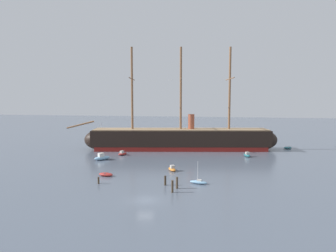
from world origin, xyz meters
The scene contains 15 objects.
ground_plane centered at (0.00, 0.00, 0.00)m, with size 400.00×400.00×0.00m, color slate.
tall_ship centered at (-0.48, 45.65, 3.28)m, with size 62.31×17.01×30.11m.
dinghy_foreground_left centered at (-11.12, 12.53, 0.35)m, with size 3.09×1.63×0.70m.
sailboat_foreground_right centered at (7.38, 10.21, 0.35)m, with size 3.34×1.65×4.17m.
motorboat_near_centre centered at (1.15, 19.12, 0.44)m, with size 2.51×3.19×1.24m.
motorboat_mid_left centered at (-17.92, 27.45, 0.61)m, with size 4.02×4.28×1.75m.
motorboat_alongside_bow centered at (-14.83, 34.27, 0.43)m, with size 2.35×3.17×1.23m.
motorboat_alongside_stern centered at (18.18, 37.84, 0.45)m, with size 2.07×3.30×1.29m.
sailboat_far_left centered at (-28.64, 54.49, 0.57)m, with size 4.21×5.15×6.75m.
dinghy_far_right centered at (31.37, 52.63, 0.31)m, with size 2.87×1.99×0.62m.
mooring_piling_nearest centered at (3.93, 6.76, 1.01)m, with size 0.40×0.40×2.02m, color #4C3D2D.
mooring_piling_left_pair centered at (-10.49, 7.25, 0.61)m, with size 0.33×0.33×1.22m, color #423323.
mooring_piling_right_pair centered at (3.50, 4.43, 1.01)m, with size 0.36×0.36×2.03m, color #423323.
mooring_piling_midwater centered at (1.60, 8.34, 0.86)m, with size 0.37×0.37×1.72m, color #382B1E.
seagull_in_flight centered at (0.62, 19.72, 19.22)m, with size 1.07×0.83×0.14m.
Camera 1 is at (11.09, -44.17, 15.65)m, focal length 32.83 mm.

